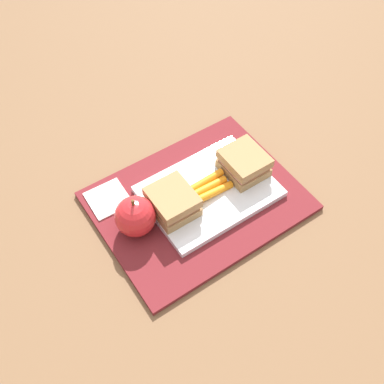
% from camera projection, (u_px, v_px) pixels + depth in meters
% --- Properties ---
extents(ground_plane, '(2.40, 2.40, 0.00)m').
position_uv_depth(ground_plane, '(198.00, 203.00, 0.84)').
color(ground_plane, brown).
extents(lunchbag_mat, '(0.36, 0.28, 0.01)m').
position_uv_depth(lunchbag_mat, '(198.00, 201.00, 0.84)').
color(lunchbag_mat, maroon).
rests_on(lunchbag_mat, ground_plane).
extents(food_tray, '(0.23, 0.17, 0.01)m').
position_uv_depth(food_tray, '(209.00, 191.00, 0.84)').
color(food_tray, white).
rests_on(food_tray, lunchbag_mat).
extents(sandwich_half_left, '(0.07, 0.08, 0.04)m').
position_uv_depth(sandwich_half_left, '(244.00, 163.00, 0.84)').
color(sandwich_half_left, '#9E7A4C').
rests_on(sandwich_half_left, food_tray).
extents(sandwich_half_right, '(0.07, 0.08, 0.04)m').
position_uv_depth(sandwich_half_right, '(173.00, 202.00, 0.79)').
color(sandwich_half_right, '#9E7A4C').
rests_on(sandwich_half_right, food_tray).
extents(carrot_sticks_bundle, '(0.08, 0.04, 0.02)m').
position_uv_depth(carrot_sticks_bundle, '(209.00, 187.00, 0.83)').
color(carrot_sticks_bundle, orange).
rests_on(carrot_sticks_bundle, food_tray).
extents(apple, '(0.07, 0.07, 0.08)m').
position_uv_depth(apple, '(135.00, 216.00, 0.77)').
color(apple, red).
rests_on(apple, lunchbag_mat).
extents(paper_napkin, '(0.07, 0.07, 0.00)m').
position_uv_depth(paper_napkin, '(108.00, 199.00, 0.83)').
color(paper_napkin, white).
rests_on(paper_napkin, lunchbag_mat).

